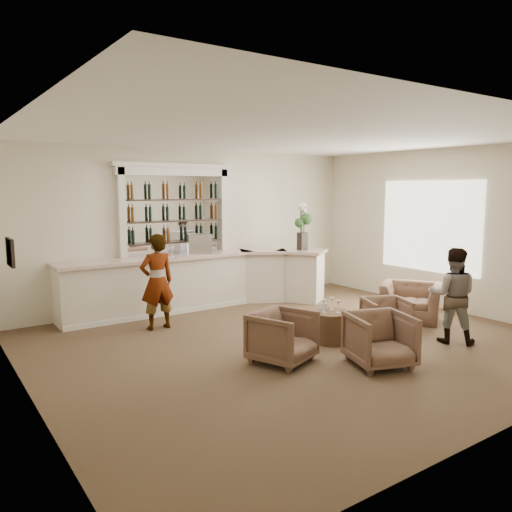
{
  "coord_description": "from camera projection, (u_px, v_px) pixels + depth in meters",
  "views": [
    {
      "loc": [
        -5.0,
        -6.07,
        2.5
      ],
      "look_at": [
        -0.2,
        0.9,
        1.34
      ],
      "focal_mm": 35.0,
      "sensor_mm": 36.0,
      "label": 1
    }
  ],
  "objects": [
    {
      "name": "guest",
      "position": [
        453.0,
        295.0,
        8.06
      ],
      "size": [
        0.93,
        0.96,
        1.55
      ],
      "primitive_type": "imported",
      "rotation": [
        0.0,
        0.0,
        2.22
      ],
      "color": "gray",
      "rests_on": "ground"
    },
    {
      "name": "cocktail_table",
      "position": [
        330.0,
        327.0,
        8.15
      ],
      "size": [
        0.64,
        0.64,
        0.5
      ],
      "primitive_type": "cylinder",
      "color": "#503822",
      "rests_on": "ground"
    },
    {
      "name": "flower_vase",
      "position": [
        302.0,
        224.0,
        10.95
      ],
      "size": [
        0.27,
        0.27,
        1.03
      ],
      "color": "black",
      "rests_on": "bar_counter"
    },
    {
      "name": "armchair_right",
      "position": [
        386.0,
        317.0,
        8.48
      ],
      "size": [
        0.92,
        0.93,
        0.65
      ],
      "primitive_type": "imported",
      "rotation": [
        0.0,
        0.0,
        -0.42
      ],
      "color": "brown",
      "rests_on": "ground"
    },
    {
      "name": "sommelier",
      "position": [
        157.0,
        282.0,
        8.81
      ],
      "size": [
        0.62,
        0.41,
        1.71
      ],
      "primitive_type": "imported",
      "rotation": [
        0.0,
        0.0,
        3.14
      ],
      "color": "gray",
      "rests_on": "ground"
    },
    {
      "name": "napkin_holder",
      "position": [
        324.0,
        307.0,
        8.21
      ],
      "size": [
        0.08,
        0.08,
        0.12
      ],
      "primitive_type": "cube",
      "color": "silver",
      "rests_on": "cocktail_table"
    },
    {
      "name": "ground",
      "position": [
        298.0,
        343.0,
        8.1
      ],
      "size": [
        8.0,
        8.0,
        0.0
      ],
      "primitive_type": "plane",
      "color": "brown",
      "rests_on": "ground"
    },
    {
      "name": "armchair_center",
      "position": [
        380.0,
        340.0,
        7.02
      ],
      "size": [
        1.03,
        1.05,
        0.76
      ],
      "primitive_type": "imported",
      "rotation": [
        0.0,
        0.0,
        -0.33
      ],
      "color": "brown",
      "rests_on": "ground"
    },
    {
      "name": "room_shell",
      "position": [
        280.0,
        197.0,
        8.46
      ],
      "size": [
        8.04,
        7.02,
        3.32
      ],
      "color": "beige",
      "rests_on": "ground"
    },
    {
      "name": "bar_counter",
      "position": [
        201.0,
        281.0,
        10.38
      ],
      "size": [
        5.72,
        1.8,
        1.14
      ],
      "color": "white",
      "rests_on": "ground"
    },
    {
      "name": "armchair_far",
      "position": [
        411.0,
        302.0,
        9.51
      ],
      "size": [
        1.38,
        1.42,
        0.7
      ],
      "primitive_type": "imported",
      "rotation": [
        0.0,
        0.0,
        -0.98
      ],
      "color": "brown",
      "rests_on": "ground"
    },
    {
      "name": "wine_glass_tbl_c",
      "position": [
        338.0,
        307.0,
        8.02
      ],
      "size": [
        0.07,
        0.07,
        0.21
      ],
      "primitive_type": null,
      "color": "white",
      "rests_on": "cocktail_table"
    },
    {
      "name": "wine_glass_tbl_b",
      "position": [
        332.0,
        304.0,
        8.23
      ],
      "size": [
        0.07,
        0.07,
        0.21
      ],
      "primitive_type": null,
      "color": "white",
      "rests_on": "cocktail_table"
    },
    {
      "name": "espresso_machine",
      "position": [
        199.0,
        244.0,
        10.33
      ],
      "size": [
        0.58,
        0.54,
        0.42
      ],
      "primitive_type": "cube",
      "rotation": [
        0.0,
        0.0,
        -0.36
      ],
      "color": "silver",
      "rests_on": "bar_counter"
    },
    {
      "name": "wine_glass_bar_left",
      "position": [
        172.0,
        251.0,
        9.92
      ],
      "size": [
        0.07,
        0.07,
        0.21
      ],
      "primitive_type": null,
      "color": "white",
      "rests_on": "bar_counter"
    },
    {
      "name": "wine_glass_bar_right",
      "position": [
        168.0,
        252.0,
        9.84
      ],
      "size": [
        0.07,
        0.07,
        0.21
      ],
      "primitive_type": null,
      "color": "white",
      "rests_on": "bar_counter"
    },
    {
      "name": "wine_glass_tbl_a",
      "position": [
        324.0,
        306.0,
        8.06
      ],
      "size": [
        0.07,
        0.07,
        0.21
      ],
      "primitive_type": null,
      "color": "white",
      "rests_on": "cocktail_table"
    },
    {
      "name": "armchair_left",
      "position": [
        283.0,
        337.0,
        7.16
      ],
      "size": [
        1.05,
        1.06,
        0.75
      ],
      "primitive_type": "imported",
      "rotation": [
        0.0,
        0.0,
        0.37
      ],
      "color": "brown",
      "rests_on": "ground"
    },
    {
      "name": "back_bar_alcove",
      "position": [
        176.0,
        211.0,
        10.33
      ],
      "size": [
        2.64,
        0.25,
        3.0
      ],
      "color": "white",
      "rests_on": "ground"
    }
  ]
}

